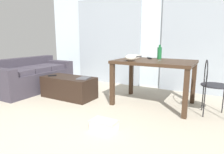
{
  "coord_description": "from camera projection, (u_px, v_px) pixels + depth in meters",
  "views": [
    {
      "loc": [
        1.47,
        -1.37,
        1.13
      ],
      "look_at": [
        -0.32,
        1.75,
        0.42
      ],
      "focal_mm": 31.33,
      "sensor_mm": 36.0,
      "label": 1
    }
  ],
  "objects": [
    {
      "name": "coffee_table",
      "position": [
        69.0,
        87.0,
        3.8
      ],
      "size": [
        1.04,
        0.5,
        0.41
      ],
      "color": "black",
      "rests_on": "ground"
    },
    {
      "name": "scissors",
      "position": [
        160.0,
        60.0,
        3.28
      ],
      "size": [
        0.07,
        0.12,
        0.0
      ],
      "color": "#9EA0A5",
      "rests_on": "craft_table"
    },
    {
      "name": "wall_back",
      "position": [
        152.0,
        35.0,
        4.47
      ],
      "size": [
        5.97,
        0.1,
        2.42
      ],
      "primitive_type": "cube",
      "color": "silver",
      "rests_on": "ground"
    },
    {
      "name": "couch",
      "position": [
        32.0,
        77.0,
        4.37
      ],
      "size": [
        0.9,
        1.75,
        0.71
      ],
      "color": "#38333D",
      "rests_on": "ground"
    },
    {
      "name": "tv_remote_primary",
      "position": [
        52.0,
        75.0,
        3.85
      ],
      "size": [
        0.13,
        0.16,
        0.02
      ],
      "primitive_type": "cube",
      "rotation": [
        0.0,
        0.0,
        -0.59
      ],
      "color": "black",
      "rests_on": "coffee_table"
    },
    {
      "name": "bowl",
      "position": [
        130.0,
        58.0,
        3.21
      ],
      "size": [
        0.19,
        0.19,
        0.11
      ],
      "primitive_type": "ellipsoid",
      "color": "beige",
      "rests_on": "craft_table"
    },
    {
      "name": "craft_table",
      "position": [
        154.0,
        66.0,
        3.33
      ],
      "size": [
        1.3,
        0.89,
        0.77
      ],
      "color": "#382619",
      "rests_on": "ground"
    },
    {
      "name": "book_stack",
      "position": [
        134.0,
        57.0,
        3.71
      ],
      "size": [
        0.22,
        0.32,
        0.05
      ],
      "color": "silver",
      "rests_on": "craft_table"
    },
    {
      "name": "magazine",
      "position": [
        84.0,
        78.0,
        3.6
      ],
      "size": [
        0.25,
        0.3,
        0.02
      ],
      "primitive_type": "cube",
      "rotation": [
        0.0,
        0.0,
        0.24
      ],
      "color": "#4C4C51",
      "rests_on": "coffee_table"
    },
    {
      "name": "curtains",
      "position": [
        151.0,
        42.0,
        4.43
      ],
      "size": [
        4.08,
        0.03,
        2.12
      ],
      "color": "#99A3AD",
      "rests_on": "ground"
    },
    {
      "name": "ground_plane",
      "position": [
        110.0,
        112.0,
        3.06
      ],
      "size": [
        7.32,
        7.32,
        0.0
      ],
      "primitive_type": "plane",
      "color": "#B2A893"
    },
    {
      "name": "tv_remote_on_table",
      "position": [
        149.0,
        58.0,
        3.57
      ],
      "size": [
        0.12,
        0.16,
        0.02
      ],
      "primitive_type": "cube",
      "rotation": [
        0.0,
        0.0,
        0.58
      ],
      "color": "black",
      "rests_on": "craft_table"
    },
    {
      "name": "shoebox",
      "position": [
        104.0,
        125.0,
        2.45
      ],
      "size": [
        0.33,
        0.2,
        0.13
      ],
      "color": "beige",
      "rests_on": "ground"
    },
    {
      "name": "bottle_near",
      "position": [
        159.0,
        53.0,
        3.52
      ],
      "size": [
        0.08,
        0.08,
        0.25
      ],
      "color": "#195B2D",
      "rests_on": "craft_table"
    },
    {
      "name": "wire_chair",
      "position": [
        211.0,
        81.0,
        2.88
      ],
      "size": [
        0.41,
        0.43,
        0.83
      ],
      "color": "black",
      "rests_on": "ground"
    }
  ]
}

